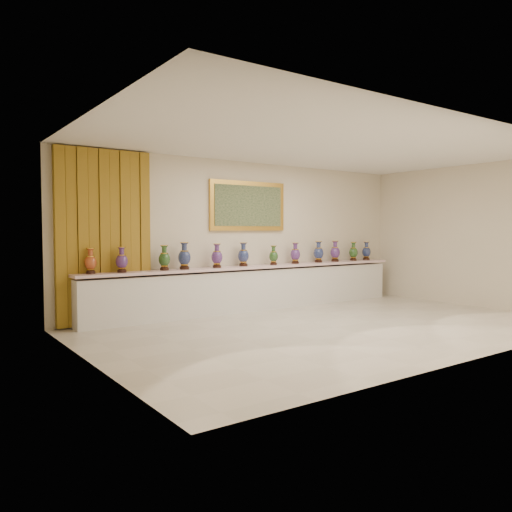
{
  "coord_description": "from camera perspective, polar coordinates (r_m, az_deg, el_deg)",
  "views": [
    {
      "loc": [
        -5.81,
        -5.94,
        1.62
      ],
      "look_at": [
        -0.4,
        1.7,
        1.13
      ],
      "focal_mm": 35.0,
      "sensor_mm": 36.0,
      "label": 1
    }
  ],
  "objects": [
    {
      "name": "label_card",
      "position": [
        8.77,
        -12.77,
        -1.77
      ],
      "size": [
        0.1,
        0.06,
        0.0
      ],
      "primitive_type": "cube",
      "color": "white",
      "rests_on": "counter"
    },
    {
      "name": "vase_9",
      "position": [
        11.51,
        9.03,
        0.43
      ],
      "size": [
        0.29,
        0.29,
        0.47
      ],
      "rotation": [
        0.0,
        0.0,
        -0.4
      ],
      "color": "black",
      "rests_on": "counter"
    },
    {
      "name": "vase_2",
      "position": [
        9.06,
        -10.43,
        -0.34
      ],
      "size": [
        0.25,
        0.25,
        0.45
      ],
      "rotation": [
        0.0,
        0.0,
        0.23
      ],
      "color": "black",
      "rests_on": "counter"
    },
    {
      "name": "vase_11",
      "position": [
        12.27,
        12.51,
        0.48
      ],
      "size": [
        0.27,
        0.27,
        0.44
      ],
      "rotation": [
        0.0,
        0.0,
        -0.42
      ],
      "color": "black",
      "rests_on": "counter"
    },
    {
      "name": "vase_5",
      "position": [
        9.93,
        -1.45,
        0.06
      ],
      "size": [
        0.29,
        0.29,
        0.47
      ],
      "rotation": [
        0.0,
        0.0,
        -0.43
      ],
      "color": "black",
      "rests_on": "counter"
    },
    {
      "name": "vase_1",
      "position": [
        8.74,
        -15.09,
        -0.55
      ],
      "size": [
        0.26,
        0.26,
        0.44
      ],
      "rotation": [
        0.0,
        0.0,
        -0.36
      ],
      "color": "black",
      "rests_on": "counter"
    },
    {
      "name": "vase_4",
      "position": [
        9.51,
        -4.49,
        -0.1
      ],
      "size": [
        0.25,
        0.25,
        0.46
      ],
      "rotation": [
        0.0,
        0.0,
        -0.2
      ],
      "color": "black",
      "rests_on": "counter"
    },
    {
      "name": "vase_6",
      "position": [
        10.29,
        2.02,
        -0.02
      ],
      "size": [
        0.2,
        0.2,
        0.4
      ],
      "rotation": [
        0.0,
        0.0,
        0.07
      ],
      "color": "black",
      "rests_on": "counter"
    },
    {
      "name": "vase_0",
      "position": [
        8.62,
        -18.39,
        -0.68
      ],
      "size": [
        0.25,
        0.25,
        0.42
      ],
      "rotation": [
        0.0,
        0.0,
        0.34
      ],
      "color": "black",
      "rests_on": "counter"
    },
    {
      "name": "vase_7",
      "position": [
        10.69,
        4.51,
        0.21
      ],
      "size": [
        0.25,
        0.25,
        0.45
      ],
      "rotation": [
        0.0,
        0.0,
        0.26
      ],
      "color": "black",
      "rests_on": "counter"
    },
    {
      "name": "vase_8",
      "position": [
        11.15,
        7.16,
        0.36
      ],
      "size": [
        0.29,
        0.29,
        0.47
      ],
      "rotation": [
        0.0,
        0.0,
        0.41
      ],
      "color": "black",
      "rests_on": "counter"
    },
    {
      "name": "ground",
      "position": [
        8.47,
        8.96,
        -8.07
      ],
      "size": [
        8.0,
        8.0,
        0.0
      ],
      "primitive_type": "plane",
      "color": "beige",
      "rests_on": "ground"
    },
    {
      "name": "vase_3",
      "position": [
        9.19,
        -8.19,
        -0.13
      ],
      "size": [
        0.25,
        0.25,
        0.5
      ],
      "rotation": [
        0.0,
        0.0,
        -0.09
      ],
      "color": "black",
      "rests_on": "counter"
    },
    {
      "name": "counter",
      "position": [
        10.13,
        -0.03,
        -3.71
      ],
      "size": [
        7.28,
        0.48,
        0.9
      ],
      "color": "white",
      "rests_on": "ground"
    },
    {
      "name": "vase_10",
      "position": [
        11.94,
        11.07,
        0.42
      ],
      "size": [
        0.27,
        0.27,
        0.44
      ],
      "rotation": [
        0.0,
        0.0,
        0.42
      ],
      "color": "black",
      "rests_on": "counter"
    },
    {
      "name": "room",
      "position": [
        9.0,
        -14.1,
        2.76
      ],
      "size": [
        8.0,
        8.0,
        8.0
      ],
      "color": "beige",
      "rests_on": "ground"
    }
  ]
}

